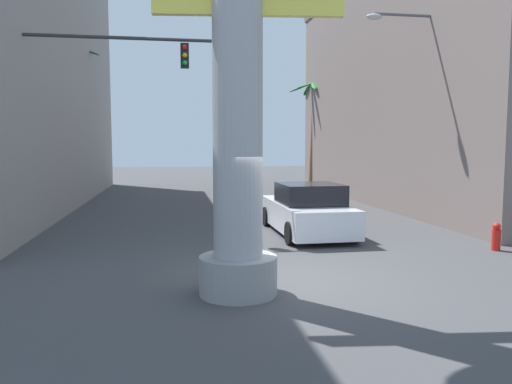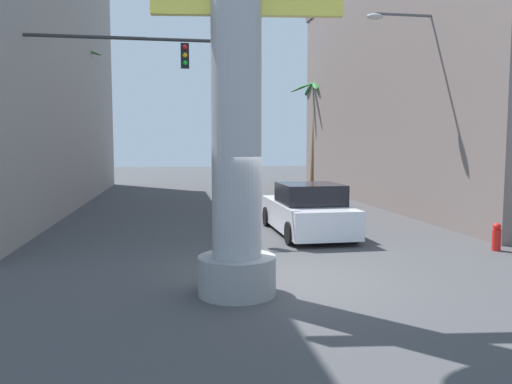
% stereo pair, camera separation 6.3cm
% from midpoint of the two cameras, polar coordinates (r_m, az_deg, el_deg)
% --- Properties ---
extents(ground_plane, '(87.27, 87.27, 0.00)m').
position_cam_midpoint_polar(ground_plane, '(19.83, -2.69, -2.45)').
color(ground_plane, '#424244').
extents(building_right, '(6.96, 20.48, 11.09)m').
position_cam_midpoint_polar(building_right, '(25.24, 19.76, 11.57)').
color(building_right, slate).
rests_on(building_right, ground).
extents(neon_sign_pole, '(3.71, 1.42, 10.63)m').
position_cam_midpoint_polar(neon_sign_pole, '(9.10, -2.05, 18.56)').
color(neon_sign_pole, '#9E9EA3').
rests_on(neon_sign_pole, ground).
extents(street_lamp, '(2.44, 0.28, 7.19)m').
position_cam_midpoint_polar(street_lamp, '(18.24, 18.41, 10.28)').
color(street_lamp, '#59595E').
rests_on(street_lamp, ground).
extents(traffic_light_mast, '(5.50, 0.32, 5.85)m').
position_cam_midpoint_polar(traffic_light_mast, '(15.27, -19.11, 10.57)').
color(traffic_light_mast, '#333333').
rests_on(traffic_light_mast, ground).
extents(car_lead, '(2.05, 4.66, 1.56)m').
position_cam_midpoint_polar(car_lead, '(15.23, 6.00, -2.19)').
color(car_lead, black).
rests_on(car_lead, ground).
extents(palm_tree_far_right, '(3.07, 3.09, 6.67)m').
position_cam_midpoint_polar(palm_tree_far_right, '(31.79, 6.83, 8.02)').
color(palm_tree_far_right, brown).
rests_on(palm_tree_far_right, ground).
extents(palm_tree_far_left, '(2.58, 2.55, 7.78)m').
position_cam_midpoint_polar(palm_tree_far_left, '(27.62, -19.58, 9.20)').
color(palm_tree_far_left, brown).
rests_on(palm_tree_far_left, ground).
extents(fire_hydrant, '(0.22, 0.22, 0.72)m').
position_cam_midpoint_polar(fire_hydrant, '(14.24, 25.90, -4.65)').
color(fire_hydrant, red).
rests_on(fire_hydrant, ground).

